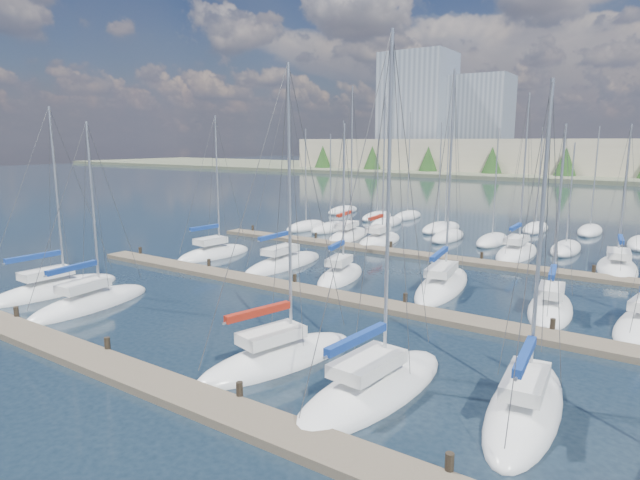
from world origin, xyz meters
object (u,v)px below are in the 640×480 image
Objects in this scene: sailboat_l at (550,309)px; sailboat_h at (214,254)px; sailboat_e at (373,388)px; sailboat_j at (340,276)px; sailboat_k at (442,285)px; sailboat_n at (348,236)px; sailboat_i at (284,264)px; sailboat_q at (617,268)px; sailboat_d at (279,358)px; sailboat_p at (517,252)px; sailboat_o at (380,240)px; sailboat_a at (54,290)px; sailboat_f at (525,407)px; sailboat_b at (91,303)px.

sailboat_h is at bearing 172.04° from sailboat_l.
sailboat_l is at bearing 81.49° from sailboat_e.
sailboat_k is at bearing 2.33° from sailboat_j.
sailboat_e is 0.91× the size of sailboat_n.
sailboat_l is at bearing -19.78° from sailboat_k.
sailboat_i is 24.99m from sailboat_q.
sailboat_j is (-5.45, 13.73, 0.00)m from sailboat_d.
sailboat_p is at bearing 99.48° from sailboat_e.
sailboat_o reaches higher than sailboat_j.
sailboat_l is 13.76m from sailboat_j.
sailboat_a is 0.80× the size of sailboat_n.
sailboat_o is 3.82m from sailboat_n.
sailboat_h is at bearing 150.79° from sailboat_f.
sailboat_n is at bearing 130.01° from sailboat_d.
sailboat_i is at bearing 72.01° from sailboat_b.
sailboat_a is at bearing -146.69° from sailboat_j.
sailboat_o is 15.76m from sailboat_h.
sailboat_f is 0.86× the size of sailboat_o.
sailboat_k is at bearing -49.72° from sailboat_n.
sailboat_f is at bearing 4.01° from sailboat_a.
sailboat_j is at bearing -7.94° from sailboat_i.
sailboat_p is at bearing 99.10° from sailboat_d.
sailboat_f is 24.71m from sailboat_i.
sailboat_k reaches higher than sailboat_d.
sailboat_i is 1.29× the size of sailboat_l.
sailboat_i is 1.26× the size of sailboat_q.
sailboat_n is 1.36× the size of sailboat_b.
sailboat_i is 12.49m from sailboat_k.
sailboat_e is 1.25× the size of sailboat_b.
sailboat_l is at bearing -1.47° from sailboat_i.
sailboat_e reaches higher than sailboat_b.
sailboat_j is at bearing -174.30° from sailboat_k.
sailboat_e is (23.42, -0.67, 0.00)m from sailboat_a.
sailboat_n is at bearing 107.42° from sailboat_j.
sailboat_h is at bearing 89.95° from sailboat_a.
sailboat_i is at bearing -156.68° from sailboat_q.
sailboat_e is at bearing -86.23° from sailboat_k.
sailboat_p is 15.92m from sailboat_l.
sailboat_k reaches higher than sailboat_o.
sailboat_h is at bearing -128.32° from sailboat_o.
sailboat_d is 16.35m from sailboat_l.
sailboat_i is 5.68m from sailboat_j.
sailboat_f is at bearing -31.88° from sailboat_i.
sailboat_d is (-9.96, -1.54, 0.01)m from sailboat_f.
sailboat_i is at bearing -134.91° from sailboat_p.
sailboat_a reaches higher than sailboat_h.
sailboat_a is 1.00× the size of sailboat_h.
sailboat_e is 0.96× the size of sailboat_k.
sailboat_d is 15.52m from sailboat_k.
sailboat_p reaches higher than sailboat_j.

